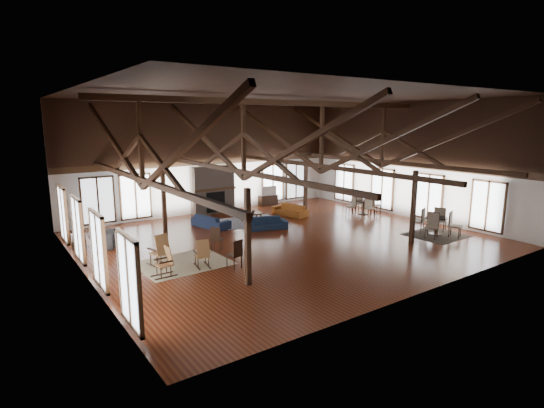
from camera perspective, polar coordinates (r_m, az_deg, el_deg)
floor at (r=18.36m, az=1.70°, el=-4.77°), size 16.00×16.00×0.00m
ceiling at (r=17.69m, az=1.81°, el=14.27°), size 16.00×14.00×0.02m
wall_back at (r=23.74m, az=-8.43°, el=6.09°), size 16.00×0.02×6.00m
wall_front at (r=12.91m, az=20.61°, el=1.39°), size 16.00×0.02×6.00m
wall_left at (r=14.55m, az=-24.48°, el=2.12°), size 0.02×14.00×6.00m
wall_right at (r=23.42m, az=17.75°, el=5.62°), size 0.02×14.00×6.00m
roof_truss at (r=17.69m, az=1.77°, el=7.88°), size 15.60×14.07×3.14m
post_grid at (r=18.01m, az=1.72°, el=-0.10°), size 8.16×7.16×3.05m
fireplace at (r=23.66m, az=-7.95°, el=1.91°), size 2.50×0.69×2.60m
ceiling_fan at (r=17.24m, az=5.11°, el=6.77°), size 1.60×1.60×0.75m
sofa_navy_front at (r=20.01m, az=-0.70°, el=-2.61°), size 2.06×1.30×0.56m
sofa_navy_left at (r=20.57m, az=-8.24°, el=-2.29°), size 2.17×1.30×0.59m
sofa_orange at (r=22.94m, az=2.40°, el=-0.81°), size 2.13×1.16×0.59m
coffee_table at (r=21.62m, az=-2.81°, el=-1.37°), size 1.18×0.80×0.41m
vase at (r=21.69m, az=-2.53°, el=-0.94°), size 0.18×0.18×0.18m
armchair at (r=18.40m, az=-21.88°, el=-4.50°), size 1.26×1.18×0.66m
side_table_lamp at (r=18.59m, az=-24.59°, el=-4.18°), size 0.46×0.46×1.17m
rocking_chair_a at (r=15.41m, az=-14.76°, el=-6.13°), size 0.70×1.00×1.17m
rocking_chair_b at (r=15.01m, az=-9.34°, el=-6.67°), size 0.55×0.85×1.01m
rocking_chair_c at (r=14.45m, az=-14.04°, el=-7.57°), size 0.79×0.45×1.01m
side_chair_a at (r=16.73m, az=-7.52°, el=-4.43°), size 0.59×0.59×0.98m
side_chair_b at (r=14.70m, az=-4.87°, el=-6.45°), size 0.53×0.53×1.03m
cafe_table_near at (r=20.38m, az=21.21°, el=-2.32°), size 2.17×2.17×1.11m
cafe_table_far at (r=23.72m, az=12.20°, el=-0.10°), size 2.01×2.01×1.03m
cup_near at (r=20.34m, az=21.35°, el=-1.50°), size 0.14×0.14×0.10m
cup_far at (r=23.58m, az=12.19°, el=0.50°), size 0.15×0.15×0.09m
tv_console at (r=25.78m, az=-0.53°, el=0.52°), size 1.18×0.44×0.59m
television at (r=25.68m, az=-0.53°, el=1.80°), size 1.01×0.25×0.57m
rug_tan at (r=15.66m, az=-11.78°, el=-7.81°), size 3.15×2.51×0.01m
rug_navy at (r=21.58m, az=-3.07°, el=-2.36°), size 3.50×2.84×0.01m
rug_dark at (r=20.38m, az=21.17°, el=-3.91°), size 2.40×2.19×0.01m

